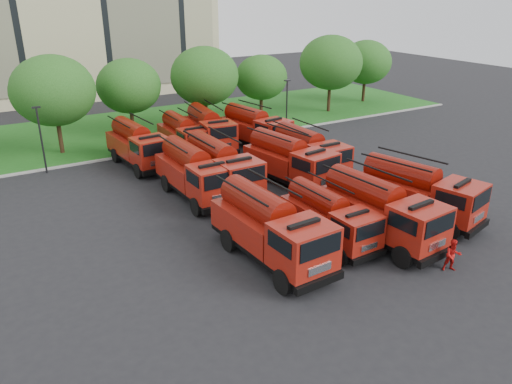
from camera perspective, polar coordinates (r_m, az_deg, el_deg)
ground at (r=29.21m, az=2.88°, el=-4.30°), size 140.00×140.00×0.00m
lawn at (r=51.50m, az=-13.45°, el=7.07°), size 70.00×16.00×0.12m
curb at (r=44.12m, az=-10.12°, el=4.82°), size 70.00×0.30×0.14m
tree_2 at (r=44.31m, az=-22.18°, el=10.68°), size 6.72×6.72×8.22m
tree_3 at (r=48.36m, az=-14.32°, el=11.66°), size 5.88×5.88×7.19m
tree_4 at (r=49.35m, az=-5.90°, el=13.05°), size 6.55×6.55×8.01m
tree_5 at (r=53.64m, az=0.61°, el=12.96°), size 5.46×5.46×6.68m
tree_6 at (r=56.85m, az=8.55°, el=14.42°), size 6.89×6.89×8.42m
tree_7 at (r=63.00m, az=12.46°, el=14.30°), size 6.05×6.05×7.39m
lamp_post_0 at (r=40.41m, az=-23.38°, el=5.89°), size 0.60×0.25×5.11m
lamp_post_1 at (r=48.18m, az=3.54°, el=10.09°), size 0.60×0.25×5.11m
fire_truck_0 at (r=25.31m, az=1.64°, el=-4.12°), size 3.22×8.05×3.61m
fire_truck_1 at (r=27.52m, az=8.32°, el=-2.86°), size 2.49×6.51×2.94m
fire_truck_2 at (r=28.11m, az=13.90°, el=-2.09°), size 3.35×7.93×3.52m
fire_truck_3 at (r=31.39m, az=18.01°, el=0.01°), size 4.37×8.02×3.47m
fire_truck_4 at (r=33.27m, az=-7.06°, el=2.26°), size 2.97×7.74×3.49m
fire_truck_5 at (r=33.94m, az=-4.10°, el=2.84°), size 2.95×7.84×3.55m
fire_truck_6 at (r=35.46m, az=3.79°, el=3.64°), size 3.71×7.92×3.47m
fire_truck_7 at (r=37.57m, az=5.98°, el=4.56°), size 2.78×7.42×3.36m
fire_truck_8 at (r=40.19m, az=-13.37°, el=5.26°), size 3.20×7.58×3.36m
fire_truck_9 at (r=42.68m, az=-8.28°, el=6.44°), size 2.57×6.85×3.11m
fire_truck_10 at (r=43.62m, az=-5.47°, el=7.16°), size 3.43×7.82×3.45m
fire_truck_11 at (r=43.90m, az=-0.17°, el=7.33°), size 3.65×7.79×3.41m
firefighter_0 at (r=29.00m, az=19.32°, el=-5.86°), size 0.68×0.56×1.65m
firefighter_1 at (r=27.02m, az=21.32°, el=-8.32°), size 0.94×0.80×1.70m
firefighter_2 at (r=34.00m, az=23.69°, el=-2.30°), size 1.02×1.23×1.82m
firefighter_3 at (r=31.14m, az=22.34°, el=-4.32°), size 1.27×1.07×1.75m
firefighter_4 at (r=28.70m, az=6.06°, el=-4.92°), size 0.93×0.77×1.62m
firefighter_5 at (r=36.93m, az=13.87°, el=0.91°), size 1.61×1.16×1.59m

